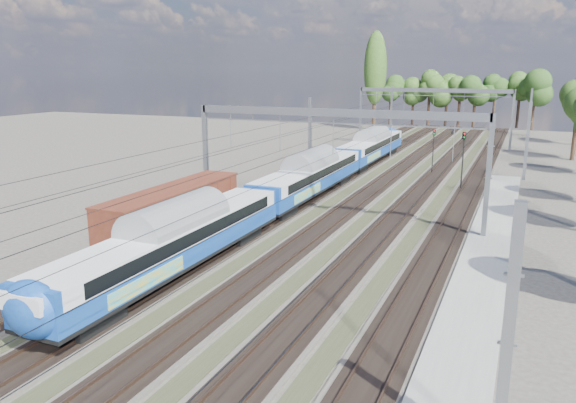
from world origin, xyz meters
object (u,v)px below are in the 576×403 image
at_px(emu_train, 309,172).
at_px(worker, 452,131).
at_px(signal_far, 463,154).
at_px(freight_boxcar, 173,209).
at_px(signal_near, 433,146).

distance_m(emu_train, worker, 58.48).
height_order(worker, signal_far, signal_far).
distance_m(worker, signal_far, 48.59).
bearing_deg(emu_train, freight_boxcar, -106.38).
bearing_deg(freight_boxcar, worker, 82.18).
bearing_deg(signal_near, emu_train, -131.07).
xyz_separation_m(emu_train, signal_far, (12.53, 10.18, 1.01)).
bearing_deg(worker, signal_far, -176.05).
xyz_separation_m(emu_train, freight_boxcar, (-4.50, -15.32, -0.48)).
bearing_deg(worker, emu_train, 170.24).
bearing_deg(emu_train, worker, 84.51).
bearing_deg(signal_near, freight_boxcar, -127.16).
bearing_deg(signal_far, signal_near, 137.84).
distance_m(worker, signal_near, 40.45).
distance_m(freight_boxcar, signal_far, 30.70).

